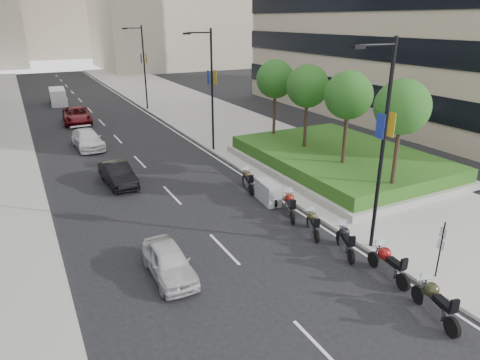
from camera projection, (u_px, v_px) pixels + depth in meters
ground at (304, 286)px, 16.35m from camera, size 160.00×160.00×0.00m
sidewalk_right at (207, 115)px, 45.10m from camera, size 10.00×100.00×0.15m
lane_edge at (159, 121)px, 42.83m from camera, size 0.12×100.00×0.01m
lane_centre at (106, 127)px, 40.57m from camera, size 0.12×100.00×0.01m
planter at (339, 165)px, 28.85m from camera, size 10.00×14.00×0.40m
hedge at (340, 156)px, 28.64m from camera, size 9.40×13.40×0.80m
tree_0 at (402, 107)px, 21.44m from camera, size 2.80×2.80×6.30m
tree_1 at (349, 96)px, 24.75m from camera, size 2.80×2.80×6.30m
tree_2 at (308, 87)px, 28.07m from camera, size 2.80×2.80×6.30m
tree_3 at (275, 79)px, 31.39m from camera, size 2.80×2.80×6.30m
lamp_post_0 at (381, 139)px, 17.19m from camera, size 2.34×0.45×9.00m
lamp_post_1 at (210, 85)px, 31.28m from camera, size 2.34×0.45×9.00m
lamp_post_2 at (143, 64)px, 46.21m from camera, size 2.34×0.45×9.00m
parking_sign at (441, 247)px, 16.26m from camera, size 0.06×0.32×2.50m
motorcycle_0 at (435, 302)px, 14.40m from camera, size 0.92×2.41×1.22m
motorcycle_1 at (388, 263)px, 16.70m from camera, size 0.80×2.40×1.19m
motorcycle_2 at (345, 241)px, 18.47m from camera, size 1.07×2.14×1.13m
motorcycle_3 at (313, 223)px, 20.17m from camera, size 0.97×1.95×1.03m
motorcycle_4 at (290, 205)px, 21.96m from camera, size 1.12×2.16×1.15m
motorcycle_5 at (268, 192)px, 23.67m from camera, size 0.99×2.06×1.18m
motorcycle_6 at (248, 180)px, 25.39m from camera, size 0.82×2.22×1.12m
car_a at (169, 262)px, 16.81m from camera, size 1.58×3.77×1.27m
car_b at (118, 174)px, 26.17m from camera, size 1.70×4.22×1.36m
car_c at (87, 139)px, 33.72m from camera, size 2.17×4.86×1.39m
car_d at (77, 115)px, 41.81m from camera, size 2.87×5.62×1.52m
delivery_van at (58, 97)px, 50.72m from camera, size 1.92×4.51×1.86m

